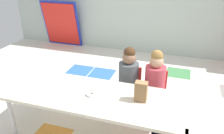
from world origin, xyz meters
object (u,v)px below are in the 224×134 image
(seated_child_near_camera, at_px, (129,74))
(paper_plate_near_edge, at_px, (91,96))
(seated_child_middle_seat, at_px, (155,78))
(paper_bag_brown, at_px, (141,91))
(folded_activity_table, at_px, (61,24))
(craft_table, at_px, (94,98))
(donut_powdered_on_plate, at_px, (91,94))

(seated_child_near_camera, xyz_separation_m, paper_plate_near_edge, (-0.27, -0.64, -0.01))
(seated_child_near_camera, xyz_separation_m, seated_child_middle_seat, (0.35, 0.00, 0.00))
(paper_bag_brown, bearing_deg, folded_activity_table, 132.53)
(craft_table, xyz_separation_m, paper_bag_brown, (0.52, 0.05, 0.15))
(craft_table, distance_m, paper_plate_near_edge, 0.06)
(craft_table, bearing_deg, seated_child_middle_seat, 45.36)
(craft_table, distance_m, folded_activity_table, 3.34)
(craft_table, bearing_deg, paper_plate_near_edge, -126.09)
(folded_activity_table, bearing_deg, craft_table, -54.61)
(seated_child_near_camera, relative_size, donut_powdered_on_plate, 8.32)
(paper_bag_brown, bearing_deg, seated_child_middle_seat, 82.05)
(seated_child_near_camera, xyz_separation_m, paper_bag_brown, (0.27, -0.56, 0.10))
(craft_table, xyz_separation_m, donut_powdered_on_plate, (-0.03, -0.04, 0.06))
(seated_child_middle_seat, bearing_deg, seated_child_near_camera, 180.00)
(seated_child_middle_seat, height_order, folded_activity_table, folded_activity_table)
(seated_child_near_camera, height_order, seated_child_middle_seat, same)
(craft_table, bearing_deg, seated_child_near_camera, 67.63)
(seated_child_near_camera, xyz_separation_m, folded_activity_table, (-2.18, 2.12, -0.02))
(craft_table, relative_size, seated_child_middle_seat, 2.17)
(seated_child_near_camera, height_order, paper_plate_near_edge, seated_child_near_camera)
(paper_plate_near_edge, bearing_deg, donut_powdered_on_plate, 0.00)
(seated_child_near_camera, bearing_deg, craft_table, -112.37)
(paper_bag_brown, bearing_deg, donut_powdered_on_plate, -171.24)
(paper_plate_near_edge, bearing_deg, craft_table, 53.91)
(craft_table, xyz_separation_m, seated_child_middle_seat, (0.60, 0.60, 0.05))
(donut_powdered_on_plate, bearing_deg, seated_child_near_camera, 66.77)
(paper_bag_brown, distance_m, paper_plate_near_edge, 0.56)
(seated_child_near_camera, bearing_deg, paper_plate_near_edge, -113.23)
(craft_table, distance_m, seated_child_middle_seat, 0.85)
(seated_child_near_camera, relative_size, paper_plate_near_edge, 5.10)
(craft_table, relative_size, paper_plate_near_edge, 11.05)
(folded_activity_table, bearing_deg, paper_bag_brown, -47.47)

